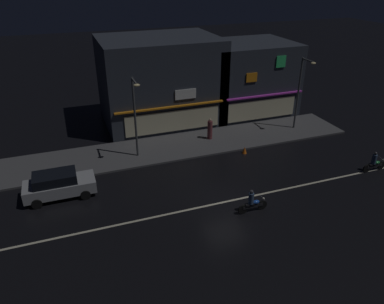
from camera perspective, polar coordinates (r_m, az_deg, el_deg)
ground_plane at (r=23.10m, az=5.18°, el=-7.68°), size 140.00×140.00×0.00m
lane_divider_stripe at (r=23.10m, az=5.18°, el=-7.66°), size 26.89×0.16×0.01m
sidewalk_far at (r=29.78m, az=-1.52°, el=1.01°), size 28.30×4.66×0.14m
storefront_left_block at (r=36.76m, az=8.34°, el=11.28°), size 8.46×6.92×6.70m
storefront_center_block at (r=34.02m, az=-5.00°, el=10.95°), size 10.25×7.88×7.57m
streetlamp_west at (r=26.70m, az=-8.75°, el=6.22°), size 0.44×1.64×6.05m
streetlamp_mid at (r=32.79m, az=16.43°, el=9.50°), size 0.44×1.64×6.21m
pedestrian_on_sidewalk at (r=30.53m, az=2.78°, el=3.48°), size 0.41×0.41×1.77m
parked_car_near_kerb at (r=24.52m, az=-19.89°, el=-4.73°), size 4.30×1.98×1.67m
motorcycle_lead at (r=22.12m, az=9.27°, el=-7.72°), size 1.90×0.60×1.52m
motorcycle_following at (r=28.98m, az=26.31°, el=-1.53°), size 1.90×0.60×1.52m
traffic_cone at (r=28.87m, az=8.10°, el=0.31°), size 0.36×0.36×0.55m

